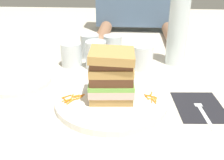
{
  "coord_description": "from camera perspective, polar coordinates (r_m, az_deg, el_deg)",
  "views": [
    {
      "loc": [
        0.04,
        -0.6,
        0.35
      ],
      "look_at": [
        -0.01,
        0.03,
        0.06
      ],
      "focal_mm": 41.27,
      "sensor_mm": 36.0,
      "label": 1
    }
  ],
  "objects": [
    {
      "name": "water_bottle",
      "position": [
        0.95,
        14.48,
        11.85
      ],
      "size": [
        0.07,
        0.07,
        0.33
      ],
      "color": "silver",
      "rests_on": "ground_plane"
    },
    {
      "name": "carrot_shred_2",
      "position": [
        0.7,
        -10.05,
        -3.62
      ],
      "size": [
        0.02,
        0.02,
        0.0
      ],
      "primitive_type": "cylinder",
      "rotation": [
        0.0,
        1.57,
        0.71
      ],
      "color": "orange",
      "rests_on": "main_plate"
    },
    {
      "name": "carrot_shred_15",
      "position": [
        0.7,
        7.65,
        -3.69
      ],
      "size": [
        0.01,
        0.03,
        0.0
      ],
      "primitive_type": "cylinder",
      "rotation": [
        0.0,
        1.57,
        1.88
      ],
      "color": "orange",
      "rests_on": "main_plate"
    },
    {
      "name": "carrot_shred_17",
      "position": [
        0.71,
        8.69,
        -3.06
      ],
      "size": [
        0.01,
        0.02,
        0.0
      ],
      "primitive_type": "cylinder",
      "rotation": [
        0.0,
        1.57,
        4.49
      ],
      "color": "orange",
      "rests_on": "main_plate"
    },
    {
      "name": "fork",
      "position": [
        0.7,
        19.36,
        -6.28
      ],
      "size": [
        0.03,
        0.17,
        0.0
      ],
      "color": "silver",
      "rests_on": "napkin_dark"
    },
    {
      "name": "empty_tumbler_3",
      "position": [
        0.97,
        0.17,
        6.97
      ],
      "size": [
        0.07,
        0.07,
        0.1
      ],
      "primitive_type": "cylinder",
      "color": "silver",
      "rests_on": "ground_plane"
    },
    {
      "name": "side_plate",
      "position": [
        0.86,
        -20.16,
        -0.2
      ],
      "size": [
        0.21,
        0.21,
        0.02
      ],
      "primitive_type": "cylinder",
      "color": "white",
      "rests_on": "ground_plane"
    },
    {
      "name": "empty_tumbler_2",
      "position": [
        0.94,
        -8.99,
        5.58
      ],
      "size": [
        0.07,
        0.07,
        0.08
      ],
      "primitive_type": "cylinder",
      "color": "silver",
      "rests_on": "ground_plane"
    },
    {
      "name": "empty_tumbler_1",
      "position": [
        1.01,
        -4.93,
        7.45
      ],
      "size": [
        0.07,
        0.07,
        0.09
      ],
      "primitive_type": "cylinder",
      "color": "silver",
      "rests_on": "ground_plane"
    },
    {
      "name": "carrot_shred_13",
      "position": [
        0.69,
        9.53,
        -4.24
      ],
      "size": [
        0.01,
        0.03,
        0.0
      ],
      "primitive_type": "cylinder",
      "rotation": [
        0.0,
        1.57,
        4.81
      ],
      "color": "orange",
      "rests_on": "main_plate"
    },
    {
      "name": "carrot_shred_1",
      "position": [
        0.68,
        -9.74,
        -4.51
      ],
      "size": [
        0.02,
        0.03,
        0.0
      ],
      "primitive_type": "cylinder",
      "rotation": [
        0.0,
        1.57,
        1.1
      ],
      "color": "orange",
      "rests_on": "main_plate"
    },
    {
      "name": "ground_plane",
      "position": [
        0.7,
        0.63,
        -5.25
      ],
      "size": [
        3.0,
        3.0,
        0.0
      ],
      "primitive_type": "plane",
      "color": "beige"
    },
    {
      "name": "carrot_shred_14",
      "position": [
        0.7,
        8.72,
        -3.6
      ],
      "size": [
        0.03,
        0.02,
        0.0
      ],
      "primitive_type": "cylinder",
      "rotation": [
        0.0,
        1.57,
        5.86
      ],
      "color": "orange",
      "rests_on": "main_plate"
    },
    {
      "name": "main_plate",
      "position": [
        0.69,
        -0.19,
        -4.73
      ],
      "size": [
        0.3,
        0.3,
        0.02
      ],
      "primitive_type": "cylinder",
      "color": "white",
      "rests_on": "ground_plane"
    },
    {
      "name": "carrot_shred_5",
      "position": [
        0.68,
        -9.2,
        -4.73
      ],
      "size": [
        0.02,
        0.03,
        0.0
      ],
      "primitive_type": "cylinder",
      "rotation": [
        0.0,
        1.57,
        1.12
      ],
      "color": "orange",
      "rests_on": "main_plate"
    },
    {
      "name": "carrot_shred_3",
      "position": [
        0.7,
        -7.99,
        -3.55
      ],
      "size": [
        0.02,
        0.01,
        0.0
      ],
      "primitive_type": "cylinder",
      "rotation": [
        0.0,
        1.57,
        0.56
      ],
      "color": "orange",
      "rests_on": "main_plate"
    },
    {
      "name": "carrot_shred_6",
      "position": [
        0.7,
        -7.33,
        -3.59
      ],
      "size": [
        0.03,
        0.02,
        0.0
      ],
      "primitive_type": "cylinder",
      "rotation": [
        0.0,
        1.57,
        0.67
      ],
      "color": "orange",
      "rests_on": "main_plate"
    },
    {
      "name": "juice_glass",
      "position": [
        0.91,
        6.78,
        4.57
      ],
      "size": [
        0.07,
        0.07,
        0.08
      ],
      "color": "white",
      "rests_on": "ground_plane"
    },
    {
      "name": "carrot_shred_8",
      "position": [
        0.7,
        -8.87,
        -3.73
      ],
      "size": [
        0.0,
        0.03,
        0.0
      ],
      "primitive_type": "cylinder",
      "rotation": [
        0.0,
        1.57,
        4.71
      ],
      "color": "orange",
      "rests_on": "main_plate"
    },
    {
      "name": "carrot_shred_11",
      "position": [
        0.68,
        9.24,
        -4.54
      ],
      "size": [
        0.01,
        0.03,
        0.0
      ],
      "primitive_type": "cylinder",
      "rotation": [
        0.0,
        1.57,
        5.0
      ],
      "color": "orange",
      "rests_on": "main_plate"
    },
    {
      "name": "carrot_shred_7",
      "position": [
        0.69,
        -10.39,
        -4.3
      ],
      "size": [
        0.02,
        0.03,
        0.0
      ],
      "primitive_type": "cylinder",
      "rotation": [
        0.0,
        1.57,
        5.31
      ],
      "color": "orange",
      "rests_on": "main_plate"
    },
    {
      "name": "carrot_shred_0",
      "position": [
        0.69,
        -7.13,
        -3.9
      ],
      "size": [
        0.01,
        0.02,
        0.0
      ],
      "primitive_type": "cylinder",
      "rotation": [
        0.0,
        1.57,
        1.01
      ],
      "color": "orange",
      "rests_on": "main_plate"
    },
    {
      "name": "sandwich",
      "position": [
        0.66,
        -0.17,
        0.89
      ],
      "size": [
        0.12,
        0.11,
        0.14
      ],
      "color": "tan",
      "rests_on": "main_plate"
    },
    {
      "name": "empty_tumbler_0",
      "position": [
        0.91,
        -3.57,
        5.57
      ],
      "size": [
        0.07,
        0.07,
        0.1
      ],
      "primitive_type": "cylinder",
      "color": "silver",
      "rests_on": "ground_plane"
    },
    {
      "name": "napkin_dark",
      "position": [
        0.72,
        18.77,
        -5.57
      ],
      "size": [
        0.13,
        0.17,
        0.0
      ],
      "primitive_type": "cube",
      "rotation": [
        0.0,
        0.0,
        0.07
      ],
      "color": "black",
      "rests_on": "ground_plane"
    },
    {
      "name": "carrot_shred_10",
      "position": [
        0.68,
        8.77,
        -4.44
      ],
      "size": [
        0.0,
        0.03,
        0.0
      ],
      "primitive_type": "cylinder",
      "rotation": [
        0.0,
        1.57,
        1.54
      ],
      "color": "orange",
      "rests_on": "main_plate"
    },
    {
      "name": "carrot_shred_9",
      "position": [
        0.69,
        -9.94,
        -4.38
      ],
      "size": [
        0.03,
        0.02,
        0.0
      ],
      "primitive_type": "cylinder",
      "rotation": [
        0.0,
        1.57,
        0.63
      ],
      "color": "orange",
      "rests_on": "main_plate"
    },
    {
      "name": "carrot_shred_16",
      "position": [
        0.7,
        8.0,
        -3.45
      ],
      "size": [
        0.02,
        0.02,
        0.0
      ],
      "primitive_type": "cylinder",
      "rotation": [
        0.0,
        1.57,
        0.71
      ],
      "color": "orange",
      "rests_on": "main_plate"
    },
    {
      "name": "carrot_shred_4",
      "position": [
        0.68,
        -8.36,
        -4.29
      ],
      "size": [
        0.03,
        0.02,
        0.0
      ],
      "primitive_type": "cylinder",
      "rotation": [
        0.0,
        1.57,
        3.89
      ],
      "color": "orange",
      "rests_on": "main_plate"
    },
    {
      "name": "carrot_shred_12",
      "position": [
        0.69,
        8.91,
        -4.23
      ],
      "size": [
        0.03,
        0.0,
        0.0
      ],
      "primitive_type": "cylinder",
      "rotation": [
        0.0,
        1.57,
        0.06
      ],
      "color": "orange",
      "rests_on": "main_plate"
    },
    {
      "name": "knife",
      "position": [
        0.73,
        -13.58,
        -4.37
      ],
      "size": [
        0.04,
        0.2,
        0.0
      ],
      "color": "silver",
      "rests_on": "ground_plane"
    }
  ]
}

